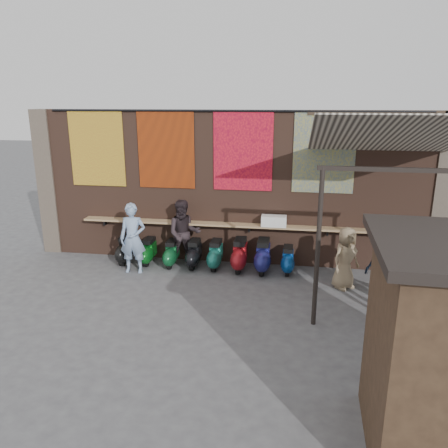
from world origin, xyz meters
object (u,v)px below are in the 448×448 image
(shelf_box, at_px, (274,221))
(scooter_stool_6, at_px, (263,256))
(shopper_navy, at_px, (393,272))
(shopper_grey, at_px, (410,271))
(scooter_stool_3, at_px, (194,254))
(scooter_stool_0, at_px, (126,249))
(diner_right, at_px, (184,234))
(scooter_stool_4, at_px, (215,255))
(scooter_stool_5, at_px, (240,255))
(shopper_tan, at_px, (345,258))
(diner_left, at_px, (133,238))
(scooter_stool_2, at_px, (172,254))
(scooter_stool_7, at_px, (288,260))
(scooter_stool_1, at_px, (149,251))

(shelf_box, bearing_deg, scooter_stool_6, -123.66)
(shopper_navy, distance_m, shopper_grey, 0.45)
(scooter_stool_3, bearing_deg, scooter_stool_0, 179.25)
(diner_right, distance_m, shopper_grey, 5.45)
(shopper_navy, bearing_deg, scooter_stool_4, -25.80)
(shelf_box, height_order, scooter_stool_6, shelf_box)
(scooter_stool_0, bearing_deg, scooter_stool_5, -0.68)
(scooter_stool_4, bearing_deg, scooter_stool_0, 179.51)
(diner_right, distance_m, shopper_tan, 4.08)
(scooter_stool_4, xyz_separation_m, diner_left, (-2.00, -0.57, 0.53))
(scooter_stool_5, bearing_deg, shopper_grey, -24.19)
(scooter_stool_2, bearing_deg, scooter_stool_6, -0.24)
(shopper_grey, bearing_deg, scooter_stool_7, -14.84)
(scooter_stool_0, height_order, shopper_navy, shopper_navy)
(scooter_stool_7, bearing_deg, shopper_tan, -28.17)
(shelf_box, bearing_deg, scooter_stool_2, -172.65)
(shopper_navy, bearing_deg, scooter_stool_0, -16.81)
(shopper_grey, bearing_deg, shopper_tan, -20.52)
(scooter_stool_1, distance_m, shopper_tan, 5.08)
(shopper_navy, height_order, shopper_grey, shopper_navy)
(scooter_stool_3, xyz_separation_m, shopper_grey, (4.92, -1.68, 0.52))
(scooter_stool_7, bearing_deg, scooter_stool_1, 179.22)
(shelf_box, height_order, scooter_stool_0, shelf_box)
(scooter_stool_6, height_order, shopper_tan, shopper_tan)
(scooter_stool_2, distance_m, shopper_grey, 5.79)
(scooter_stool_1, relative_size, scooter_stool_7, 1.01)
(scooter_stool_6, distance_m, scooter_stool_7, 0.64)
(scooter_stool_2, height_order, diner_left, diner_left)
(shelf_box, bearing_deg, diner_right, -172.55)
(scooter_stool_3, distance_m, shopper_navy, 4.96)
(diner_right, relative_size, shopper_grey, 1.03)
(scooter_stool_2, relative_size, scooter_stool_6, 0.83)
(scooter_stool_7, distance_m, shopper_tan, 1.55)
(diner_right, height_order, shopper_grey, diner_right)
(shopper_grey, bearing_deg, diner_right, 0.99)
(scooter_stool_0, xyz_separation_m, scooter_stool_7, (4.32, -0.03, -0.03))
(scooter_stool_2, bearing_deg, scooter_stool_1, 173.83)
(scooter_stool_1, relative_size, diner_left, 0.40)
(shelf_box, relative_size, scooter_stool_3, 0.84)
(shelf_box, distance_m, scooter_stool_1, 3.43)
(scooter_stool_5, bearing_deg, scooter_stool_1, 178.67)
(diner_right, bearing_deg, scooter_stool_5, -17.10)
(scooter_stool_3, xyz_separation_m, scooter_stool_6, (1.80, -0.04, 0.06))
(scooter_stool_1, distance_m, scooter_stool_2, 0.66)
(scooter_stool_1, distance_m, diner_right, 1.14)
(shelf_box, height_order, diner_right, diner_right)
(scooter_stool_3, height_order, shopper_grey, shopper_grey)
(scooter_stool_3, xyz_separation_m, scooter_stool_4, (0.57, 0.00, 0.01))
(scooter_stool_2, bearing_deg, scooter_stool_5, 0.43)
(scooter_stool_3, bearing_deg, scooter_stool_7, -0.12)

